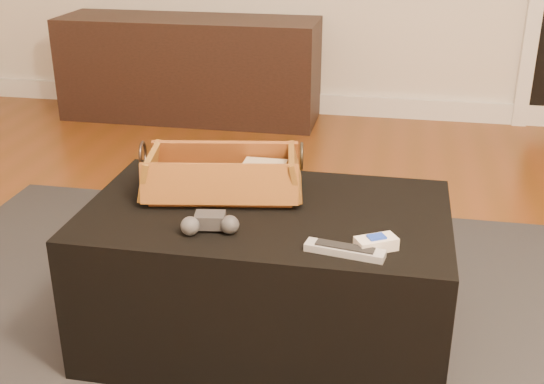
% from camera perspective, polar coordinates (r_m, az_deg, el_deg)
% --- Properties ---
extents(baseboard, '(5.00, 0.04, 0.12)m').
position_cam_1_polar(baseboard, '(4.20, 8.41, 7.08)').
color(baseboard, white).
rests_on(baseboard, floor).
extents(media_cabinet, '(1.50, 0.45, 0.59)m').
position_cam_1_polar(media_cabinet, '(4.11, -6.89, 10.20)').
color(media_cabinet, black).
rests_on(media_cabinet, floor).
extents(area_rug, '(2.60, 2.00, 0.01)m').
position_cam_1_polar(area_rug, '(2.05, -0.73, -12.86)').
color(area_rug, black).
rests_on(area_rug, floor).
extents(ottoman, '(1.00, 0.60, 0.42)m').
position_cam_1_polar(ottoman, '(1.97, -0.46, -6.94)').
color(ottoman, black).
rests_on(ottoman, area_rug).
extents(tv_remote, '(0.24, 0.12, 0.02)m').
position_cam_1_polar(tv_remote, '(1.95, -4.84, 0.41)').
color(tv_remote, black).
rests_on(tv_remote, wicker_basket).
extents(cloth_bundle, '(0.13, 0.09, 0.07)m').
position_cam_1_polar(cloth_bundle, '(1.98, -0.63, 1.52)').
color(cloth_bundle, tan).
rests_on(cloth_bundle, wicker_basket).
extents(wicker_basket, '(0.48, 0.31, 0.16)m').
position_cam_1_polar(wicker_basket, '(1.95, -4.16, 1.27)').
color(wicker_basket, brown).
rests_on(wicker_basket, ottoman).
extents(game_controller, '(0.16, 0.10, 0.05)m').
position_cam_1_polar(game_controller, '(1.74, -5.21, -2.62)').
color(game_controller, '#2B2B2D').
rests_on(game_controller, ottoman).
extents(silver_remote, '(0.20, 0.08, 0.02)m').
position_cam_1_polar(silver_remote, '(1.65, 6.11, -4.85)').
color(silver_remote, '#B0B2B8').
rests_on(silver_remote, ottoman).
extents(cream_gadget, '(0.11, 0.09, 0.04)m').
position_cam_1_polar(cream_gadget, '(1.68, 8.70, -4.26)').
color(cream_gadget, silver).
rests_on(cream_gadget, ottoman).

